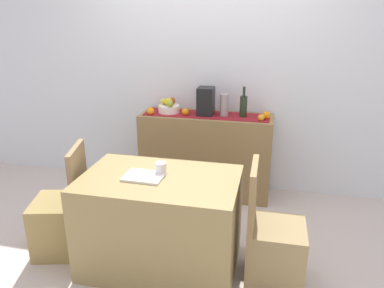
{
  "coord_description": "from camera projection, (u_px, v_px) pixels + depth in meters",
  "views": [
    {
      "loc": [
        0.69,
        -2.71,
        1.87
      ],
      "look_at": [
        -0.01,
        0.39,
        0.74
      ],
      "focal_mm": 35.04,
      "sensor_mm": 36.0,
      "label": 1
    }
  ],
  "objects": [
    {
      "name": "ground_plane",
      "position": [
        183.0,
        239.0,
        3.26
      ],
      "size": [
        6.4,
        6.4,
        0.02
      ],
      "primitive_type": "cube",
      "color": "beige",
      "rests_on": "ground"
    },
    {
      "name": "room_wall_rear",
      "position": [
        209.0,
        64.0,
        3.89
      ],
      "size": [
        6.4,
        0.06,
        2.7
      ],
      "primitive_type": "cube",
      "color": "silver",
      "rests_on": "ground"
    },
    {
      "name": "sideboard_console",
      "position": [
        206.0,
        155.0,
        3.96
      ],
      "size": [
        1.35,
        0.42,
        0.87
      ],
      "primitive_type": "cube",
      "color": "olive",
      "rests_on": "ground"
    },
    {
      "name": "table_runner",
      "position": [
        206.0,
        115.0,
        3.81
      ],
      "size": [
        1.27,
        0.32,
        0.01
      ],
      "primitive_type": "cube",
      "color": "maroon",
      "rests_on": "sideboard_console"
    },
    {
      "name": "fruit_bowl",
      "position": [
        169.0,
        109.0,
        3.88
      ],
      "size": [
        0.22,
        0.22,
        0.07
      ],
      "primitive_type": "cylinder",
      "color": "white",
      "rests_on": "table_runner"
    },
    {
      "name": "apple_upper",
      "position": [
        169.0,
        102.0,
        3.85
      ],
      "size": [
        0.08,
        0.08,
        0.08
      ],
      "primitive_type": "sphere",
      "color": "gold",
      "rests_on": "fruit_bowl"
    },
    {
      "name": "apple_right",
      "position": [
        164.0,
        101.0,
        3.89
      ],
      "size": [
        0.06,
        0.06,
        0.06
      ],
      "primitive_type": "sphere",
      "color": "gold",
      "rests_on": "fruit_bowl"
    },
    {
      "name": "apple_rear",
      "position": [
        172.0,
        101.0,
        3.91
      ],
      "size": [
        0.07,
        0.07,
        0.07
      ],
      "primitive_type": "sphere",
      "color": "#A73B18",
      "rests_on": "fruit_bowl"
    },
    {
      "name": "apple_center",
      "position": [
        170.0,
        104.0,
        3.79
      ],
      "size": [
        0.06,
        0.06,
        0.06
      ],
      "primitive_type": "sphere",
      "color": "#96A92C",
      "rests_on": "fruit_bowl"
    },
    {
      "name": "wine_bottle",
      "position": [
        243.0,
        106.0,
        3.7
      ],
      "size": [
        0.07,
        0.07,
        0.31
      ],
      "color": "#222F1D",
      "rests_on": "sideboard_console"
    },
    {
      "name": "coffee_maker",
      "position": [
        206.0,
        101.0,
        3.76
      ],
      "size": [
        0.16,
        0.18,
        0.28
      ],
      "primitive_type": "cube",
      "color": "black",
      "rests_on": "sideboard_console"
    },
    {
      "name": "ceramic_vase",
      "position": [
        224.0,
        105.0,
        3.74
      ],
      "size": [
        0.09,
        0.09,
        0.23
      ],
      "primitive_type": "cylinder",
      "color": "#9D8F8F",
      "rests_on": "sideboard_console"
    },
    {
      "name": "orange_loose_near_bowl",
      "position": [
        151.0,
        111.0,
        3.81
      ],
      "size": [
        0.07,
        0.07,
        0.07
      ],
      "primitive_type": "sphere",
      "color": "orange",
      "rests_on": "sideboard_console"
    },
    {
      "name": "orange_loose_end",
      "position": [
        261.0,
        118.0,
        3.6
      ],
      "size": [
        0.07,
        0.07,
        0.07
      ],
      "primitive_type": "sphere",
      "color": "orange",
      "rests_on": "sideboard_console"
    },
    {
      "name": "orange_loose_mid",
      "position": [
        185.0,
        112.0,
        3.79
      ],
      "size": [
        0.08,
        0.08,
        0.08
      ],
      "primitive_type": "sphere",
      "color": "orange",
      "rests_on": "sideboard_console"
    },
    {
      "name": "orange_loose_far",
      "position": [
        266.0,
        115.0,
        3.65
      ],
      "size": [
        0.08,
        0.08,
        0.08
      ],
      "primitive_type": "sphere",
      "color": "orange",
      "rests_on": "sideboard_console"
    },
    {
      "name": "dining_table",
      "position": [
        161.0,
        222.0,
        2.81
      ],
      "size": [
        1.14,
        0.73,
        0.74
      ],
      "primitive_type": "cube",
      "color": "olive",
      "rests_on": "ground"
    },
    {
      "name": "open_book",
      "position": [
        144.0,
        176.0,
        2.68
      ],
      "size": [
        0.29,
        0.22,
        0.02
      ],
      "primitive_type": "cube",
      "rotation": [
        0.0,
        0.0,
        -0.03
      ],
      "color": "white",
      "rests_on": "dining_table"
    },
    {
      "name": "coffee_cup",
      "position": [
        161.0,
        168.0,
        2.73
      ],
      "size": [
        0.08,
        0.08,
        0.09
      ],
      "primitive_type": "cylinder",
      "color": "silver",
      "rests_on": "dining_table"
    },
    {
      "name": "chair_near_window",
      "position": [
        62.0,
        221.0,
        3.03
      ],
      "size": [
        0.49,
        0.49,
        0.9
      ],
      "color": "olive",
      "rests_on": "ground"
    },
    {
      "name": "chair_by_corner",
      "position": [
        273.0,
        248.0,
        2.68
      ],
      "size": [
        0.4,
        0.4,
        0.9
      ],
      "color": "olive",
      "rests_on": "ground"
    }
  ]
}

